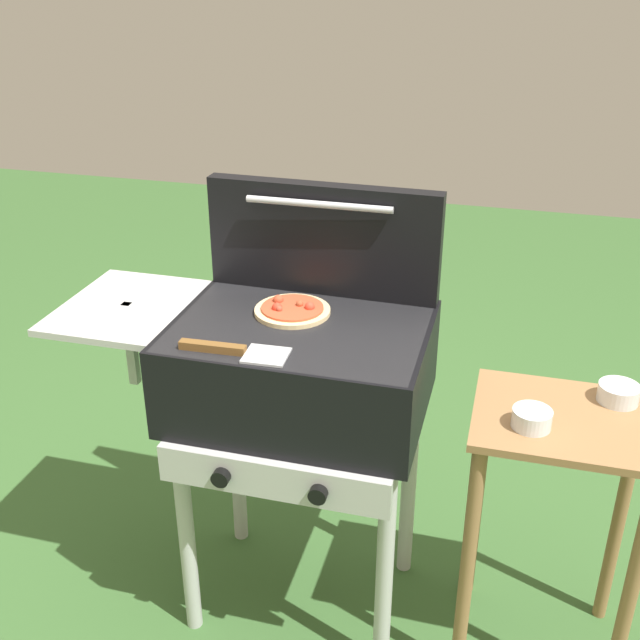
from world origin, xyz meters
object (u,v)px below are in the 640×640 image
(prep_table, at_px, (555,488))
(topping_bowl_far, at_px, (532,419))
(grill, at_px, (296,375))
(pizza_pepperoni, at_px, (292,310))
(topping_bowl_near, at_px, (618,394))
(spatula, at_px, (235,351))

(prep_table, bearing_deg, topping_bowl_far, -141.52)
(grill, xyz_separation_m, topping_bowl_far, (0.59, -0.06, 0.01))
(pizza_pepperoni, distance_m, topping_bowl_near, 0.83)
(grill, xyz_separation_m, prep_table, (0.67, 0.00, -0.23))
(topping_bowl_far, bearing_deg, pizza_pepperoni, 168.38)
(topping_bowl_near, xyz_separation_m, topping_bowl_far, (-0.20, -0.17, 0.00))
(pizza_pepperoni, height_order, spatula, pizza_pepperoni)
(spatula, relative_size, prep_table, 0.35)
(spatula, distance_m, prep_table, 0.87)
(grill, relative_size, spatula, 3.66)
(spatula, height_order, prep_table, spatula)
(topping_bowl_near, height_order, topping_bowl_far, same)
(pizza_pepperoni, bearing_deg, topping_bowl_far, -11.62)
(topping_bowl_far, bearing_deg, spatula, -170.29)
(topping_bowl_near, bearing_deg, prep_table, -138.71)
(grill, height_order, spatula, spatula)
(topping_bowl_near, distance_m, topping_bowl_far, 0.26)
(grill, distance_m, topping_bowl_near, 0.80)
(spatula, distance_m, topping_bowl_near, 0.94)
(grill, height_order, topping_bowl_far, grill)
(topping_bowl_far, bearing_deg, grill, 174.00)
(grill, distance_m, topping_bowl_far, 0.59)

